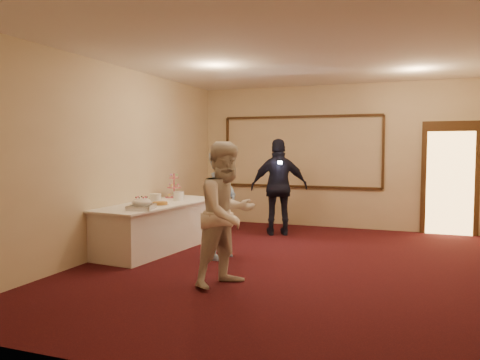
% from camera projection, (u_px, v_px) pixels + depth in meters
% --- Properties ---
extents(floor, '(7.00, 7.00, 0.00)m').
position_uv_depth(floor, '(300.00, 267.00, 6.63)').
color(floor, black).
rests_on(floor, ground).
extents(room_walls, '(6.04, 7.04, 3.02)m').
position_uv_depth(room_walls, '(301.00, 123.00, 6.49)').
color(room_walls, beige).
rests_on(room_walls, floor).
extents(wall_molding, '(3.45, 0.04, 1.55)m').
position_uv_depth(wall_molding, '(301.00, 152.00, 10.05)').
color(wall_molding, black).
rests_on(wall_molding, room_walls).
extents(doorway, '(1.05, 0.07, 2.20)m').
position_uv_depth(doorway, '(450.00, 179.00, 9.04)').
color(doorway, black).
rests_on(doorway, floor).
extents(buffet_table, '(1.26, 2.67, 0.77)m').
position_uv_depth(buffet_table, '(158.00, 226.00, 7.79)').
color(buffet_table, white).
rests_on(buffet_table, floor).
extents(pavlova_tray, '(0.46, 0.52, 0.18)m').
position_uv_depth(pavlova_tray, '(142.00, 204.00, 6.97)').
color(pavlova_tray, '#AFB3B6').
rests_on(pavlova_tray, buffet_table).
extents(cupcake_stand, '(0.33, 0.33, 0.49)m').
position_uv_depth(cupcake_stand, '(174.00, 188.00, 8.63)').
color(cupcake_stand, '#D0516B').
rests_on(cupcake_stand, buffet_table).
extents(plate_stack_a, '(0.19, 0.19, 0.16)m').
position_uv_depth(plate_stack_a, '(156.00, 199.00, 7.71)').
color(plate_stack_a, white).
rests_on(plate_stack_a, buffet_table).
extents(plate_stack_b, '(0.19, 0.19, 0.16)m').
position_uv_depth(plate_stack_b, '(179.00, 196.00, 8.11)').
color(plate_stack_b, white).
rests_on(plate_stack_b, buffet_table).
extents(tart, '(0.28, 0.28, 0.06)m').
position_uv_depth(tart, '(160.00, 204.00, 7.44)').
color(tart, white).
rests_on(tart, buffet_table).
extents(man, '(0.42, 0.62, 1.65)m').
position_uv_depth(man, '(222.00, 205.00, 7.10)').
color(man, '#82A4D2').
rests_on(man, floor).
extents(woman, '(0.97, 1.06, 1.77)m').
position_uv_depth(woman, '(227.00, 214.00, 5.70)').
color(woman, white).
rests_on(woman, floor).
extents(guest, '(1.18, 0.81, 1.86)m').
position_uv_depth(guest, '(279.00, 187.00, 9.02)').
color(guest, black).
rests_on(guest, floor).
extents(camera_flash, '(0.07, 0.04, 0.05)m').
position_uv_depth(camera_flash, '(280.00, 162.00, 8.67)').
color(camera_flash, white).
rests_on(camera_flash, guest).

